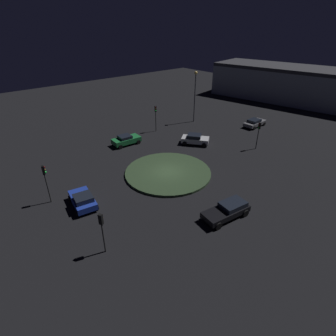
{
  "coord_description": "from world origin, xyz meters",
  "views": [
    {
      "loc": [
        -20.98,
        18.18,
        16.05
      ],
      "look_at": [
        0.0,
        0.0,
        0.71
      ],
      "focal_mm": 28.68,
      "sensor_mm": 36.0,
      "label": 1
    }
  ],
  "objects_px": {
    "car_grey": "(255,123)",
    "traffic_light_southeast": "(156,113)",
    "traffic_light_northwest": "(102,225)",
    "car_black": "(228,210)",
    "store_building": "(286,83)",
    "streetlamp_southeast": "(195,89)",
    "car_blue": "(83,200)",
    "car_green": "(126,140)",
    "traffic_light_north": "(45,177)",
    "traffic_light_south": "(259,130)",
    "car_silver": "(195,139)"
  },
  "relations": [
    {
      "from": "car_grey",
      "to": "traffic_light_southeast",
      "type": "distance_m",
      "value": 17.11
    },
    {
      "from": "traffic_light_northwest",
      "to": "car_black",
      "type": "bearing_deg",
      "value": -45.77
    },
    {
      "from": "traffic_light_southeast",
      "to": "store_building",
      "type": "bearing_deg",
      "value": 117.5
    },
    {
      "from": "car_black",
      "to": "streetlamp_southeast",
      "type": "relative_size",
      "value": 0.55
    },
    {
      "from": "car_blue",
      "to": "store_building",
      "type": "bearing_deg",
      "value": -71.81
    },
    {
      "from": "car_green",
      "to": "streetlamp_southeast",
      "type": "relative_size",
      "value": 0.49
    },
    {
      "from": "car_blue",
      "to": "traffic_light_north",
      "type": "bearing_deg",
      "value": 47.95
    },
    {
      "from": "traffic_light_south",
      "to": "traffic_light_northwest",
      "type": "distance_m",
      "value": 26.02
    },
    {
      "from": "car_blue",
      "to": "traffic_light_south",
      "type": "distance_m",
      "value": 24.81
    },
    {
      "from": "car_green",
      "to": "car_grey",
      "type": "relative_size",
      "value": 0.96
    },
    {
      "from": "car_black",
      "to": "traffic_light_northwest",
      "type": "distance_m",
      "value": 11.43
    },
    {
      "from": "car_green",
      "to": "store_building",
      "type": "height_order",
      "value": "store_building"
    },
    {
      "from": "car_blue",
      "to": "car_green",
      "type": "bearing_deg",
      "value": -39.64
    },
    {
      "from": "car_green",
      "to": "streetlamp_southeast",
      "type": "bearing_deg",
      "value": 7.25
    },
    {
      "from": "car_blue",
      "to": "car_silver",
      "type": "bearing_deg",
      "value": -70.43
    },
    {
      "from": "car_grey",
      "to": "car_blue",
      "type": "xyz_separation_m",
      "value": [
        -1.87,
        32.25,
        0.02
      ]
    },
    {
      "from": "car_green",
      "to": "store_building",
      "type": "xyz_separation_m",
      "value": [
        -1.87,
        -41.5,
        2.89
      ]
    },
    {
      "from": "traffic_light_south",
      "to": "traffic_light_north",
      "type": "height_order",
      "value": "traffic_light_north"
    },
    {
      "from": "car_black",
      "to": "car_green",
      "type": "xyz_separation_m",
      "value": [
        20.1,
        -2.06,
        0.0
      ]
    },
    {
      "from": "store_building",
      "to": "car_silver",
      "type": "bearing_deg",
      "value": 88.07
    },
    {
      "from": "traffic_light_northwest",
      "to": "car_grey",
      "type": "bearing_deg",
      "value": -13.01
    },
    {
      "from": "car_silver",
      "to": "traffic_light_south",
      "type": "height_order",
      "value": "traffic_light_south"
    },
    {
      "from": "car_black",
      "to": "traffic_light_north",
      "type": "xyz_separation_m",
      "value": [
        13.02,
        11.52,
        2.19
      ]
    },
    {
      "from": "car_silver",
      "to": "car_blue",
      "type": "distance_m",
      "value": 19.45
    },
    {
      "from": "traffic_light_northwest",
      "to": "traffic_light_southeast",
      "type": "bearing_deg",
      "value": 15.33
    },
    {
      "from": "car_grey",
      "to": "store_building",
      "type": "height_order",
      "value": "store_building"
    },
    {
      "from": "car_blue",
      "to": "traffic_light_southeast",
      "type": "height_order",
      "value": "traffic_light_southeast"
    },
    {
      "from": "car_silver",
      "to": "car_blue",
      "type": "height_order",
      "value": "car_silver"
    },
    {
      "from": "car_blue",
      "to": "traffic_light_southeast",
      "type": "relative_size",
      "value": 0.97
    },
    {
      "from": "car_blue",
      "to": "car_grey",
      "type": "bearing_deg",
      "value": -77.04
    },
    {
      "from": "car_black",
      "to": "car_blue",
      "type": "bearing_deg",
      "value": -38.98
    },
    {
      "from": "streetlamp_southeast",
      "to": "traffic_light_north",
      "type": "bearing_deg",
      "value": 105.32
    },
    {
      "from": "car_blue",
      "to": "traffic_light_north",
      "type": "xyz_separation_m",
      "value": [
        2.74,
        2.17,
        2.22
      ]
    },
    {
      "from": "car_blue",
      "to": "traffic_light_south",
      "type": "height_order",
      "value": "traffic_light_south"
    },
    {
      "from": "traffic_light_south",
      "to": "traffic_light_southeast",
      "type": "height_order",
      "value": "traffic_light_southeast"
    },
    {
      "from": "traffic_light_southeast",
      "to": "store_building",
      "type": "relative_size",
      "value": 0.13
    },
    {
      "from": "traffic_light_northwest",
      "to": "streetlamp_southeast",
      "type": "bearing_deg",
      "value": 4.66
    },
    {
      "from": "traffic_light_southeast",
      "to": "car_grey",
      "type": "bearing_deg",
      "value": 89.45
    },
    {
      "from": "traffic_light_northwest",
      "to": "traffic_light_north",
      "type": "xyz_separation_m",
      "value": [
        9.46,
        0.82,
        0.29
      ]
    },
    {
      "from": "car_grey",
      "to": "traffic_light_north",
      "type": "xyz_separation_m",
      "value": [
        0.88,
        34.41,
        2.24
      ]
    },
    {
      "from": "car_black",
      "to": "car_blue",
      "type": "xyz_separation_m",
      "value": [
        10.28,
        9.35,
        -0.03
      ]
    },
    {
      "from": "car_black",
      "to": "traffic_light_south",
      "type": "xyz_separation_m",
      "value": [
        6.8,
        -15.13,
        2.03
      ]
    },
    {
      "from": "traffic_light_northwest",
      "to": "car_silver",
      "type": "bearing_deg",
      "value": -1.18
    },
    {
      "from": "traffic_light_southeast",
      "to": "traffic_light_north",
      "type": "xyz_separation_m",
      "value": [
        -8.45,
        20.25,
        -0.05
      ]
    },
    {
      "from": "car_silver",
      "to": "streetlamp_southeast",
      "type": "xyz_separation_m",
      "value": [
        7.17,
        -7.09,
        4.98
      ]
    },
    {
      "from": "traffic_light_north",
      "to": "car_green",
      "type": "bearing_deg",
      "value": 42.39
    },
    {
      "from": "traffic_light_northwest",
      "to": "store_building",
      "type": "distance_m",
      "value": 56.2
    },
    {
      "from": "car_green",
      "to": "store_building",
      "type": "distance_m",
      "value": 41.64
    },
    {
      "from": "car_blue",
      "to": "store_building",
      "type": "height_order",
      "value": "store_building"
    },
    {
      "from": "car_blue",
      "to": "traffic_light_southeast",
      "type": "bearing_deg",
      "value": -48.6
    }
  ]
}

